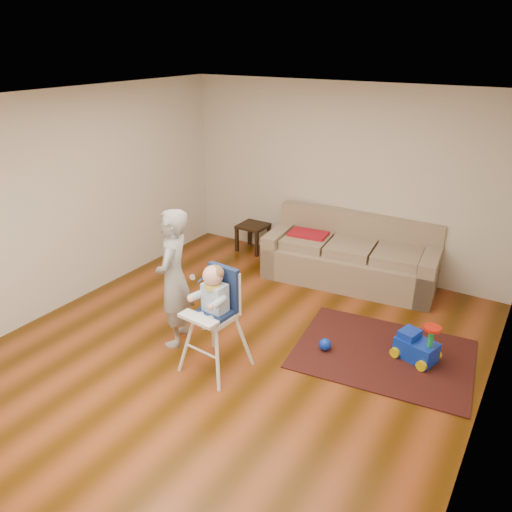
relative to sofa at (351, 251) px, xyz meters
The scene contains 9 objects.
ground 2.38m from the sofa, 99.75° to the right, with size 5.50×5.50×0.00m, color #4A2906.
room_envelope 2.30m from the sofa, 102.56° to the right, with size 5.04×5.52×2.72m.
sofa is the anchor object (origin of this frame).
side_table 1.81m from the sofa, behind, with size 0.44×0.44×0.44m, color black, non-canonical shape.
area_rug 1.90m from the sofa, 55.72° to the right, with size 1.88×1.41×0.02m, color black.
ride_on_toy 1.99m from the sofa, 46.37° to the right, with size 0.43×0.30×0.47m, color #0F33CB, non-canonical shape.
toy_ball 1.91m from the sofa, 75.72° to the right, with size 0.14×0.14×0.14m, color #0F33CB.
high_chair 2.73m from the sofa, 98.30° to the right, with size 0.60×0.60×1.20m.
adult 2.76m from the sofa, 113.22° to the right, with size 0.58×0.38×1.60m, color #9B9B9E.
Camera 1 is at (2.69, -3.91, 3.23)m, focal length 35.00 mm.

